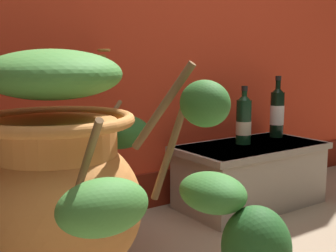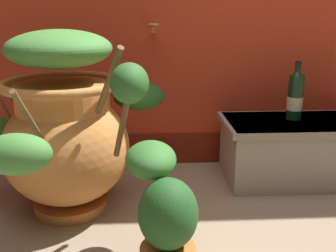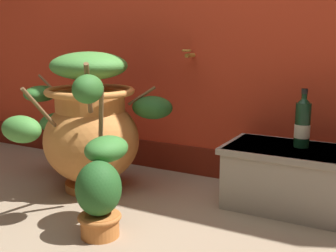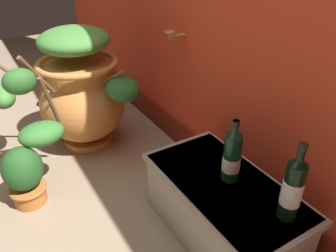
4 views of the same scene
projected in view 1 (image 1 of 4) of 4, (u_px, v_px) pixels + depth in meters
terracotta_urn at (59, 180)px, 1.39m from camera, size 0.97×0.78×0.78m
stone_ledge at (250, 172)px, 2.26m from camera, size 0.76×0.41×0.32m
wine_bottle_left at (277, 111)px, 2.43m from camera, size 0.08×0.08×0.33m
wine_bottle_middle at (244, 119)px, 2.24m from camera, size 0.08×0.08×0.29m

